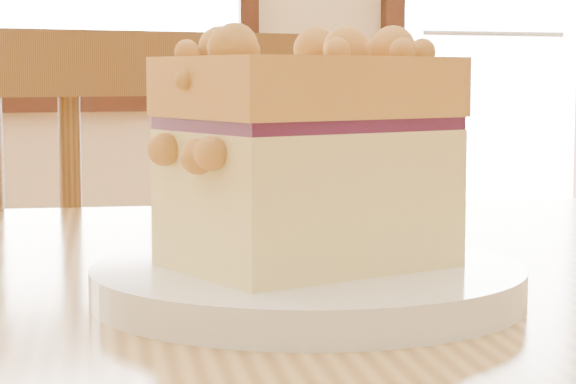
{
  "coord_description": "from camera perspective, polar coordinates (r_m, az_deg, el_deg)",
  "views": [
    {
      "loc": [
        -0.31,
        -0.51,
        0.87
      ],
      "look_at": [
        -0.1,
        0.07,
        0.8
      ],
      "focal_mm": 70.0,
      "sensor_mm": 36.0,
      "label": 1
    }
  ],
  "objects": [
    {
      "name": "entry_door",
      "position": [
        5.2,
        10.33,
        9.5
      ],
      "size": [
        1.08,
        0.06,
        2.29
      ],
      "color": "white",
      "rests_on": "ground"
    },
    {
      "name": "plate",
      "position": [
        0.59,
        0.99,
        -4.7
      ],
      "size": [
        0.23,
        0.23,
        0.02
      ],
      "color": "white",
      "rests_on": "cafe_table_main"
    },
    {
      "name": "cake_slice",
      "position": [
        0.59,
        1.06,
        2.04
      ],
      "size": [
        0.16,
        0.13,
        0.13
      ],
      "rotation": [
        0.0,
        0.0,
        0.25
      ],
      "color": "#E1CD7F",
      "rests_on": "plate"
    }
  ]
}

